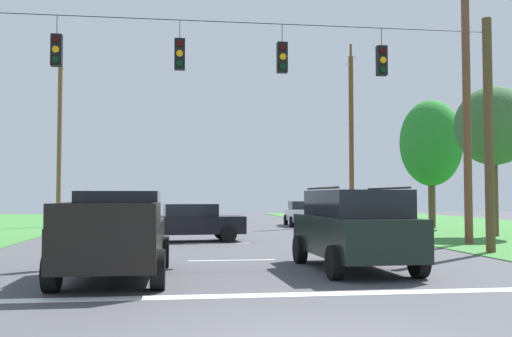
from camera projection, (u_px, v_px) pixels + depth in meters
name	position (u px, v px, depth m)	size (l,w,h in m)	color
stop_bar_stripe	(262.00, 295.00, 10.84)	(14.53, 0.45, 0.01)	white
lane_dash_0	(232.00, 260.00, 16.78)	(0.15, 2.50, 0.01)	white
lane_dash_1	(217.00, 243.00, 22.82)	(0.15, 2.50, 0.01)	white
lane_dash_2	(207.00, 231.00, 30.61)	(0.15, 2.50, 0.01)	white
overhead_signal_span	(227.00, 116.00, 17.92)	(17.35, 0.31, 7.66)	brown
pickup_truck	(117.00, 235.00, 13.26)	(2.32, 5.42, 1.95)	black
suv_black	(354.00, 227.00, 14.62)	(2.32, 4.85, 2.05)	black
distant_car_crossing_white	(303.00, 213.00, 36.32)	(2.24, 4.41, 1.52)	silver
distant_car_oncoming	(190.00, 222.00, 23.80)	(4.43, 2.29, 1.52)	black
utility_pole_mid_right	(467.00, 105.00, 22.59)	(0.31, 1.98, 11.10)	brown
utility_pole_far_right	(351.00, 138.00, 37.17)	(0.30, 1.99, 11.52)	brown
utility_pole_far_left	(59.00, 140.00, 34.95)	(0.27, 1.80, 10.57)	brown
tree_roadside_right	(494.00, 126.00, 26.73)	(3.50, 3.50, 6.84)	brown
tree_roadside_far_right	(431.00, 143.00, 33.60)	(3.53, 3.53, 7.35)	brown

